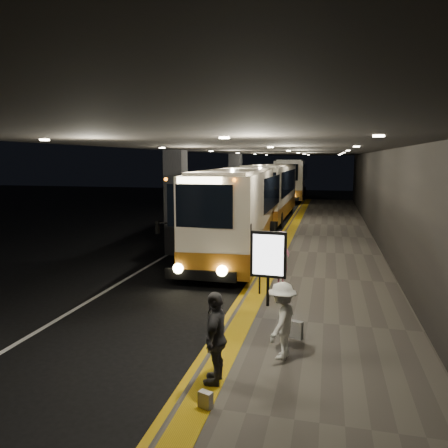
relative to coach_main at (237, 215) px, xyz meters
The scene contains 18 objects.
ground 5.00m from the coach_main, 102.66° to the right, with size 90.00×90.00×0.00m, color black.
lane_line_white 3.32m from the coach_main, behind, with size 0.12×50.00×0.01m, color silver.
kerb_stripe_yellow 2.17m from the coach_main, 17.18° to the left, with size 0.18×50.00×0.01m, color gold.
sidewalk 4.07m from the coach_main, ahead, with size 4.50×50.00×0.15m, color #514C44.
tactile_strip 2.41m from the coach_main, 12.64° to the left, with size 0.50×50.00×0.01m, color gold.
terminal_wall 6.13m from the coach_main, ahead, with size 0.10×50.00×6.00m, color black.
support_columns 2.65m from the coach_main, 166.83° to the right, with size 0.80×24.80×4.40m.
canopy 3.29m from the coach_main, 15.51° to the left, with size 9.00×50.00×0.40m, color black.
coach_main is the anchor object (origin of this frame).
coach_second 11.08m from the coach_main, 90.29° to the left, with size 2.43×11.35×3.56m.
coach_third 26.58m from the coach_main, 90.08° to the left, with size 3.05×12.39×3.87m.
passenger_boarding 5.38m from the coach_main, 63.04° to the right, with size 0.62×0.40×1.69m, color #D7648A.
passenger_waiting_white 10.25m from the coach_main, 73.32° to the right, with size 0.98×0.46×1.52m, color silver.
passenger_waiting_grey 11.22m from the coach_main, 80.10° to the right, with size 0.96×0.49×1.64m, color #47464B.
bag_polka 9.42m from the coach_main, 70.37° to the right, with size 0.32×0.14×0.39m, color black.
bag_plain 12.09m from the coach_main, 80.56° to the right, with size 0.22×0.13×0.27m, color silver.
info_sign 7.19m from the coach_main, 71.74° to the right, with size 0.95×0.18×2.01m.
stanchion_post 6.23m from the coach_main, 72.19° to the right, with size 0.05×0.05×1.09m, color black.
Camera 1 is at (4.77, -13.36, 4.02)m, focal length 35.00 mm.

